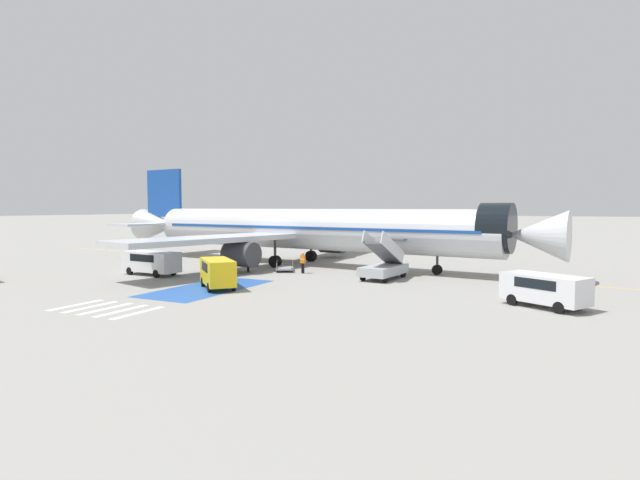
{
  "coord_description": "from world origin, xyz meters",
  "views": [
    {
      "loc": [
        22.79,
        -42.35,
        5.59
      ],
      "look_at": [
        2.68,
        -0.96,
        2.56
      ],
      "focal_mm": 28.0,
      "sensor_mm": 36.0,
      "label": 1
    }
  ],
  "objects_px": {
    "service_van_2": "(545,288)",
    "traffic_cone_0": "(150,259)",
    "service_van_0": "(151,261)",
    "ground_crew_1": "(303,261)",
    "airliner": "(303,229)",
    "baggage_cart": "(285,268)",
    "fuel_tanker": "(343,233)",
    "ground_crew_3": "(257,256)",
    "service_van_3": "(218,271)",
    "ground_crew_0": "(248,261)",
    "ground_crew_2": "(225,254)",
    "boarding_stairs_forward": "(384,267)"
  },
  "relations": [
    {
      "from": "ground_crew_2",
      "to": "ground_crew_3",
      "type": "relative_size",
      "value": 1.02
    },
    {
      "from": "service_van_2",
      "to": "traffic_cone_0",
      "type": "height_order",
      "value": "service_van_2"
    },
    {
      "from": "fuel_tanker",
      "to": "ground_crew_3",
      "type": "height_order",
      "value": "fuel_tanker"
    },
    {
      "from": "baggage_cart",
      "to": "service_van_3",
      "type": "bearing_deg",
      "value": 63.4
    },
    {
      "from": "boarding_stairs_forward",
      "to": "traffic_cone_0",
      "type": "height_order",
      "value": "boarding_stairs_forward"
    },
    {
      "from": "service_van_0",
      "to": "traffic_cone_0",
      "type": "relative_size",
      "value": 11.16
    },
    {
      "from": "service_van_3",
      "to": "ground_crew_2",
      "type": "relative_size",
      "value": 2.48
    },
    {
      "from": "boarding_stairs_forward",
      "to": "traffic_cone_0",
      "type": "relative_size",
      "value": 11.21
    },
    {
      "from": "ground_crew_2",
      "to": "baggage_cart",
      "type": "bearing_deg",
      "value": -21.59
    },
    {
      "from": "boarding_stairs_forward",
      "to": "fuel_tanker",
      "type": "distance_m",
      "value": 37.26
    },
    {
      "from": "traffic_cone_0",
      "to": "service_van_0",
      "type": "bearing_deg",
      "value": -44.47
    },
    {
      "from": "airliner",
      "to": "service_van_3",
      "type": "distance_m",
      "value": 15.31
    },
    {
      "from": "airliner",
      "to": "boarding_stairs_forward",
      "type": "xyz_separation_m",
      "value": [
        10.11,
        -5.64,
        -2.49
      ]
    },
    {
      "from": "ground_crew_0",
      "to": "ground_crew_3",
      "type": "distance_m",
      "value": 3.62
    },
    {
      "from": "airliner",
      "to": "baggage_cart",
      "type": "height_order",
      "value": "airliner"
    },
    {
      "from": "baggage_cart",
      "to": "fuel_tanker",
      "type": "bearing_deg",
      "value": -105.61
    },
    {
      "from": "baggage_cart",
      "to": "airliner",
      "type": "bearing_deg",
      "value": -111.31
    },
    {
      "from": "fuel_tanker",
      "to": "ground_crew_0",
      "type": "relative_size",
      "value": 5.79
    },
    {
      "from": "baggage_cart",
      "to": "ground_crew_2",
      "type": "xyz_separation_m",
      "value": [
        -7.81,
        1.94,
        0.75
      ]
    },
    {
      "from": "baggage_cart",
      "to": "ground_crew_1",
      "type": "bearing_deg",
      "value": 133.57
    },
    {
      "from": "service_van_0",
      "to": "ground_crew_1",
      "type": "bearing_deg",
      "value": -53.62
    },
    {
      "from": "fuel_tanker",
      "to": "service_van_3",
      "type": "xyz_separation_m",
      "value": [
        8.78,
        -42.31,
        -0.47
      ]
    },
    {
      "from": "boarding_stairs_forward",
      "to": "service_van_3",
      "type": "xyz_separation_m",
      "value": [
        -8.78,
        -9.45,
        0.25
      ]
    },
    {
      "from": "ground_crew_3",
      "to": "airliner",
      "type": "bearing_deg",
      "value": -115.62
    },
    {
      "from": "fuel_tanker",
      "to": "service_van_3",
      "type": "height_order",
      "value": "fuel_tanker"
    },
    {
      "from": "airliner",
      "to": "service_van_3",
      "type": "bearing_deg",
      "value": 11.34
    },
    {
      "from": "baggage_cart",
      "to": "ground_crew_2",
      "type": "relative_size",
      "value": 1.72
    },
    {
      "from": "service_van_2",
      "to": "fuel_tanker",
      "type": "bearing_deg",
      "value": 65.9
    },
    {
      "from": "airliner",
      "to": "service_van_3",
      "type": "height_order",
      "value": "airliner"
    },
    {
      "from": "baggage_cart",
      "to": "ground_crew_2",
      "type": "distance_m",
      "value": 8.08
    },
    {
      "from": "service_van_0",
      "to": "ground_crew_0",
      "type": "bearing_deg",
      "value": -43.53
    },
    {
      "from": "ground_crew_2",
      "to": "ground_crew_3",
      "type": "distance_m",
      "value": 3.91
    },
    {
      "from": "ground_crew_2",
      "to": "boarding_stairs_forward",
      "type": "bearing_deg",
      "value": -16.57
    },
    {
      "from": "ground_crew_0",
      "to": "ground_crew_2",
      "type": "height_order",
      "value": "ground_crew_2"
    },
    {
      "from": "baggage_cart",
      "to": "ground_crew_0",
      "type": "height_order",
      "value": "ground_crew_0"
    },
    {
      "from": "fuel_tanker",
      "to": "service_van_2",
      "type": "xyz_separation_m",
      "value": [
        29.21,
        -39.55,
        -0.57
      ]
    },
    {
      "from": "service_van_3",
      "to": "ground_crew_2",
      "type": "bearing_deg",
      "value": 76.76
    },
    {
      "from": "boarding_stairs_forward",
      "to": "service_van_3",
      "type": "distance_m",
      "value": 12.9
    },
    {
      "from": "service_van_0",
      "to": "ground_crew_1",
      "type": "relative_size",
      "value": 3.01
    },
    {
      "from": "boarding_stairs_forward",
      "to": "fuel_tanker",
      "type": "xyz_separation_m",
      "value": [
        -17.56,
        32.86,
        0.72
      ]
    },
    {
      "from": "ground_crew_0",
      "to": "traffic_cone_0",
      "type": "relative_size",
      "value": 3.31
    },
    {
      "from": "baggage_cart",
      "to": "ground_crew_0",
      "type": "bearing_deg",
      "value": 5.38
    },
    {
      "from": "airliner",
      "to": "service_van_0",
      "type": "distance_m",
      "value": 14.47
    },
    {
      "from": "service_van_0",
      "to": "boarding_stairs_forward",
      "type": "bearing_deg",
      "value": -65.16
    },
    {
      "from": "service_van_3",
      "to": "traffic_cone_0",
      "type": "distance_m",
      "value": 20.34
    },
    {
      "from": "boarding_stairs_forward",
      "to": "service_van_0",
      "type": "height_order",
      "value": "boarding_stairs_forward"
    },
    {
      "from": "service_van_0",
      "to": "ground_crew_1",
      "type": "distance_m",
      "value": 12.52
    },
    {
      "from": "service_van_2",
      "to": "ground_crew_3",
      "type": "distance_m",
      "value": 26.5
    },
    {
      "from": "ground_crew_1",
      "to": "service_van_2",
      "type": "bearing_deg",
      "value": -6.44
    },
    {
      "from": "airliner",
      "to": "service_van_2",
      "type": "height_order",
      "value": "airliner"
    }
  ]
}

